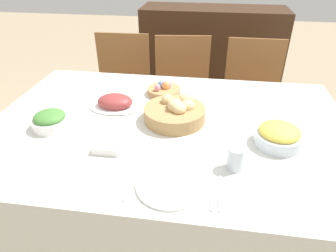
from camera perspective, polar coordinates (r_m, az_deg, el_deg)
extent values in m
plane|color=tan|center=(1.93, 0.12, -19.24)|extent=(12.00, 12.00, 0.00)
cube|color=silver|center=(1.65, 0.13, -10.89)|extent=(1.72, 1.16, 0.76)
cylinder|color=brown|center=(2.25, -2.46, -3.14)|extent=(0.03, 0.03, 0.43)
cylinder|color=brown|center=(2.26, 7.42, -3.33)|extent=(0.03, 0.03, 0.43)
cylinder|color=brown|center=(2.58, -1.83, 1.77)|extent=(0.03, 0.03, 0.43)
cylinder|color=brown|center=(2.59, 6.79, 1.60)|extent=(0.03, 0.03, 0.43)
cube|color=brown|center=(2.30, 2.61, 4.12)|extent=(0.46, 0.46, 0.02)
cube|color=brown|center=(2.39, 2.74, 11.49)|extent=(0.42, 0.06, 0.46)
cylinder|color=brown|center=(2.25, 10.33, -3.87)|extent=(0.03, 0.03, 0.43)
cylinder|color=brown|center=(2.30, 20.02, -4.51)|extent=(0.03, 0.03, 0.43)
cylinder|color=brown|center=(2.57, 10.26, 1.11)|extent=(0.03, 0.03, 0.43)
cylinder|color=brown|center=(2.62, 18.73, 0.45)|extent=(0.03, 0.03, 0.43)
cube|color=brown|center=(2.31, 15.61, 3.11)|extent=(0.42, 0.42, 0.02)
cube|color=brown|center=(2.40, 16.01, 10.42)|extent=(0.42, 0.02, 0.46)
cylinder|color=brown|center=(2.40, -14.37, -1.85)|extent=(0.03, 0.03, 0.43)
cylinder|color=brown|center=(2.30, -5.26, -2.53)|extent=(0.03, 0.03, 0.43)
cylinder|color=brown|center=(2.71, -11.71, 2.64)|extent=(0.03, 0.03, 0.43)
cylinder|color=brown|center=(2.62, -3.60, 2.20)|extent=(0.03, 0.03, 0.43)
cube|color=brown|center=(2.39, -9.18, 4.86)|extent=(0.43, 0.43, 0.02)
cube|color=brown|center=(2.47, -8.46, 11.94)|extent=(0.42, 0.03, 0.46)
cube|color=#3D2616|center=(3.08, 8.09, 12.31)|extent=(1.33, 0.44, 0.99)
cylinder|color=#AD8451|center=(1.43, 1.24, 2.27)|extent=(0.29, 0.29, 0.07)
ellipsoid|color=#E0C184|center=(1.38, 2.11, 3.34)|extent=(0.09, 0.09, 0.05)
ellipsoid|color=#E0C184|center=(1.41, 1.25, 4.04)|extent=(0.07, 0.09, 0.05)
ellipsoid|color=#E0C184|center=(1.39, 1.17, 3.76)|extent=(0.08, 0.08, 0.06)
ellipsoid|color=#E0C184|center=(1.42, 3.67, 3.86)|extent=(0.09, 0.09, 0.06)
ellipsoid|color=#E0C184|center=(1.47, -0.16, 5.06)|extent=(0.06, 0.07, 0.05)
ellipsoid|color=#E0C184|center=(1.42, 1.33, 4.17)|extent=(0.10, 0.10, 0.05)
ellipsoid|color=#E0C184|center=(1.45, 3.56, 5.25)|extent=(0.08, 0.09, 0.06)
cylinder|color=#AD8451|center=(1.71, -0.77, 6.70)|extent=(0.19, 0.19, 0.03)
ellipsoid|color=#F29E4C|center=(1.69, -0.36, 7.69)|extent=(0.04, 0.04, 0.05)
ellipsoid|color=pink|center=(1.66, -2.05, 7.24)|extent=(0.03, 0.03, 0.04)
ellipsoid|color=#B27AD1|center=(1.70, -0.08, 7.82)|extent=(0.04, 0.04, 0.05)
ellipsoid|color=#60B2E0|center=(1.71, -1.30, 7.95)|extent=(0.03, 0.03, 0.04)
ellipsoid|color=pink|center=(1.70, -0.66, 7.79)|extent=(0.04, 0.04, 0.05)
ellipsoid|color=#F4D151|center=(1.69, -0.37, 7.74)|extent=(0.04, 0.04, 0.05)
ellipsoid|color=white|center=(1.59, -9.98, 3.78)|extent=(0.28, 0.20, 0.01)
ellipsoid|color=#953636|center=(1.58, -10.06, 4.60)|extent=(0.18, 0.14, 0.07)
cylinder|color=silver|center=(1.35, 20.22, -2.29)|extent=(0.20, 0.20, 0.05)
ellipsoid|color=#F4DB4C|center=(1.33, 20.51, -0.95)|extent=(0.17, 0.17, 0.06)
cylinder|color=white|center=(1.49, -21.42, 0.56)|extent=(0.17, 0.17, 0.05)
ellipsoid|color=#478438|center=(1.47, -21.66, 1.65)|extent=(0.14, 0.14, 0.05)
cylinder|color=white|center=(1.08, 0.34, -11.21)|extent=(0.24, 0.24, 0.01)
cube|color=silver|center=(1.10, -7.28, -10.47)|extent=(0.02, 0.19, 0.00)
cube|color=silver|center=(1.07, 8.22, -11.96)|extent=(0.02, 0.19, 0.00)
cube|color=silver|center=(1.08, 9.85, -12.07)|extent=(0.02, 0.19, 0.00)
cylinder|color=silver|center=(1.16, 12.76, -6.02)|extent=(0.06, 0.06, 0.09)
cube|color=white|center=(1.26, -11.52, -4.16)|extent=(0.11, 0.07, 0.03)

